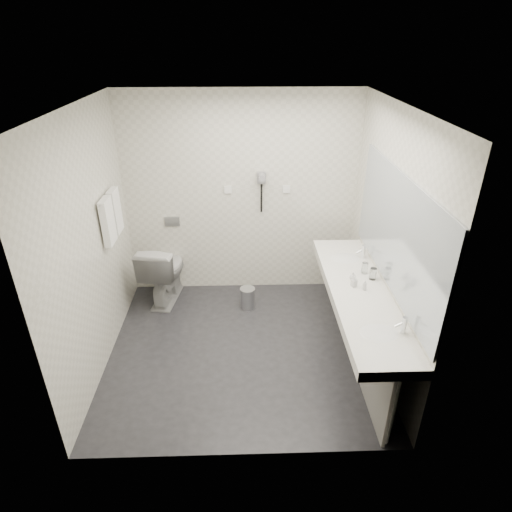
{
  "coord_description": "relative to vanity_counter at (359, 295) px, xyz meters",
  "views": [
    {
      "loc": [
        0.03,
        -3.63,
        3.05
      ],
      "look_at": [
        0.15,
        0.15,
        1.05
      ],
      "focal_mm": 30.15,
      "sensor_mm": 36.0,
      "label": 1
    }
  ],
  "objects": [
    {
      "name": "basin_near",
      "position": [
        0.0,
        -0.65,
        0.04
      ],
      "size": [
        0.4,
        0.31,
        0.05
      ],
      "primitive_type": "ellipsoid",
      "color": "white",
      "rests_on": "vanity_counter"
    },
    {
      "name": "dryer_cradle",
      "position": [
        -0.88,
        1.47,
        0.7
      ],
      "size": [
        0.1,
        0.04,
        0.14
      ],
      "primitive_type": "cube",
      "color": "gray",
      "rests_on": "wall_back"
    },
    {
      "name": "mirror",
      "position": [
        0.26,
        0.0,
        0.65
      ],
      "size": [
        0.02,
        2.2,
        1.05
      ],
      "primitive_type": "cube",
      "color": "#B2BCC6",
      "rests_on": "wall_right"
    },
    {
      "name": "flush_plate",
      "position": [
        -1.98,
        1.49,
        0.15
      ],
      "size": [
        0.18,
        0.02,
        0.12
      ],
      "primitive_type": "cube",
      "color": "#B2B5BA",
      "rests_on": "wall_back"
    },
    {
      "name": "bin_lid",
      "position": [
        -1.06,
        0.98,
        -0.54
      ],
      "size": [
        0.18,
        0.18,
        0.02
      ],
      "primitive_type": "cylinder",
      "color": "#B2B5BA",
      "rests_on": "pedal_bin"
    },
    {
      "name": "wall_back",
      "position": [
        -1.12,
        1.5,
        0.45
      ],
      "size": [
        2.8,
        0.0,
        2.8
      ],
      "primitive_type": "plane",
      "rotation": [
        1.57,
        0.0,
        0.0
      ],
      "color": "silver",
      "rests_on": "floor"
    },
    {
      "name": "basin_far",
      "position": [
        0.0,
        0.65,
        0.04
      ],
      "size": [
        0.4,
        0.31,
        0.05
      ],
      "primitive_type": "ellipsoid",
      "color": "white",
      "rests_on": "vanity_counter"
    },
    {
      "name": "dryer_cord",
      "position": [
        -0.88,
        1.46,
        0.45
      ],
      "size": [
        0.02,
        0.02,
        0.35
      ],
      "primitive_type": "cylinder",
      "color": "black",
      "rests_on": "dryer_cradle"
    },
    {
      "name": "vanity_post_near",
      "position": [
        0.05,
        -1.04,
        -0.42
      ],
      "size": [
        0.06,
        0.06,
        0.75
      ],
      "primitive_type": "cylinder",
      "color": "silver",
      "rests_on": "floor"
    },
    {
      "name": "dryer_barrel",
      "position": [
        -0.88,
        1.4,
        0.73
      ],
      "size": [
        0.08,
        0.14,
        0.08
      ],
      "primitive_type": "cylinder",
      "rotation": [
        1.57,
        0.0,
        0.0
      ],
      "color": "gray",
      "rests_on": "dryer_cradle"
    },
    {
      "name": "wall_front",
      "position": [
        -1.12,
        -1.1,
        0.45
      ],
      "size": [
        2.8,
        0.0,
        2.8
      ],
      "primitive_type": "plane",
      "rotation": [
        -1.57,
        0.0,
        0.0
      ],
      "color": "silver",
      "rests_on": "floor"
    },
    {
      "name": "switch_plate_a",
      "position": [
        -1.27,
        1.49,
        0.55
      ],
      "size": [
        0.09,
        0.02,
        0.09
      ],
      "primitive_type": "cube",
      "color": "white",
      "rests_on": "wall_back"
    },
    {
      "name": "vanity_panel",
      "position": [
        0.02,
        0.0,
        -0.42
      ],
      "size": [
        0.03,
        2.15,
        0.75
      ],
      "primitive_type": "cube",
      "color": "gray",
      "rests_on": "floor"
    },
    {
      "name": "switch_plate_b",
      "position": [
        -0.57,
        1.49,
        0.55
      ],
      "size": [
        0.09,
        0.02,
        0.09
      ],
      "primitive_type": "cube",
      "color": "white",
      "rests_on": "wall_back"
    },
    {
      "name": "wall_right",
      "position": [
        0.27,
        0.2,
        0.45
      ],
      "size": [
        0.0,
        2.6,
        2.6
      ],
      "primitive_type": "plane",
      "rotation": [
        1.57,
        0.0,
        -1.57
      ],
      "color": "silver",
      "rests_on": "floor"
    },
    {
      "name": "glass_left",
      "position": [
        0.18,
        0.2,
        0.11
      ],
      "size": [
        0.08,
        0.08,
        0.12
      ],
      "primitive_type": "cylinder",
      "rotation": [
        0.0,
        0.0,
        0.17
      ],
      "color": "silver",
      "rests_on": "vanity_counter"
    },
    {
      "name": "faucet_near",
      "position": [
        0.19,
        -0.65,
        0.12
      ],
      "size": [
        0.04,
        0.04,
        0.15
      ],
      "primitive_type": "cylinder",
      "color": "silver",
      "rests_on": "vanity_counter"
    },
    {
      "name": "pedal_bin",
      "position": [
        -1.06,
        0.98,
        -0.67
      ],
      "size": [
        0.22,
        0.22,
        0.26
      ],
      "primitive_type": "cylinder",
      "rotation": [
        0.0,
        0.0,
        -0.26
      ],
      "color": "#B2B5BA",
      "rests_on": "floor"
    },
    {
      "name": "soap_bottle_c",
      "position": [
        0.05,
        0.01,
        0.1
      ],
      "size": [
        0.05,
        0.05,
        0.1
      ],
      "primitive_type": "imported",
      "rotation": [
        0.0,
        0.0,
        0.14
      ],
      "color": "white",
      "rests_on": "vanity_counter"
    },
    {
      "name": "ceiling",
      "position": [
        -1.12,
        0.2,
        1.7
      ],
      "size": [
        2.8,
        2.8,
        0.0
      ],
      "primitive_type": "plane",
      "rotation": [
        3.14,
        0.0,
        0.0
      ],
      "color": "white",
      "rests_on": "wall_back"
    },
    {
      "name": "towel_rail",
      "position": [
        -2.47,
        0.75,
        0.75
      ],
      "size": [
        0.02,
        0.62,
        0.02
      ],
      "primitive_type": "cylinder",
      "rotation": [
        1.57,
        0.0,
        0.0
      ],
      "color": "silver",
      "rests_on": "wall_left"
    },
    {
      "name": "floor",
      "position": [
        -1.12,
        0.2,
        -0.8
      ],
      "size": [
        2.8,
        2.8,
        0.0
      ],
      "primitive_type": "plane",
      "color": "#232327",
      "rests_on": "ground"
    },
    {
      "name": "vanity_post_far",
      "position": [
        0.05,
        1.04,
        -0.42
      ],
      "size": [
        0.06,
        0.06,
        0.75
      ],
      "primitive_type": "cylinder",
      "color": "silver",
      "rests_on": "floor"
    },
    {
      "name": "toilet",
      "position": [
        -2.09,
        1.22,
        -0.4
      ],
      "size": [
        0.56,
        0.84,
        0.79
      ],
      "primitive_type": "imported",
      "rotation": [
        0.0,
        0.0,
        2.99
      ],
      "color": "white",
      "rests_on": "floor"
    },
    {
      "name": "soap_bottle_a",
      "position": [
        -0.04,
        0.07,
        0.1
      ],
      "size": [
        0.06,
        0.06,
        0.11
      ],
      "primitive_type": "imported",
      "rotation": [
        0.0,
        0.0,
        0.42
      ],
      "color": "white",
      "rests_on": "vanity_counter"
    },
    {
      "name": "faucet_far",
      "position": [
        0.19,
        0.65,
        0.12
      ],
      "size": [
        0.04,
        0.04,
        0.15
      ],
      "primitive_type": "cylinder",
      "color": "silver",
      "rests_on": "vanity_counter"
    },
    {
      "name": "vanity_counter",
      "position": [
        0.0,
        0.0,
        0.0
      ],
      "size": [
        0.55,
        2.2,
        0.1
      ],
      "primitive_type": "cube",
      "color": "white",
      "rests_on": "floor"
    },
    {
      "name": "towel_near",
      "position": [
        -2.46,
        0.61,
        0.53
      ],
      "size": [
        0.07,
        0.24,
        0.48
      ],
      "primitive_type": "cube",
      "color": "white",
      "rests_on": "towel_rail"
    },
    {
      "name": "wall_left",
      "position": [
        -2.52,
        0.2,
        0.45
      ],
      "size": [
        0.0,
        2.6,
        2.6
      ],
      "primitive_type": "plane",
      "rotation": [
        1.57,
        0.0,
        1.57
      ],
      "color": "silver",
      "rests_on": "floor"
    },
    {
      "name": "towel_far",
      "position": [
        -2.46,
        0.89,
        0.53
      ],
      "size": [
        0.07,
        0.24,
        0.48
      ],
      "primitive_type": "cube",
      "color": "white",
      "rests_on": "towel_rail"
    },
    {
      "name": "soap_bottle_b",
      "position": [
        -0.02,
        0.2,
        0.09
      ],
      "size": [
        0.09,
        0.09,
        0.08
      ],
      "primitive_type": "imported",
      "rotation": [
        0.0,
        0.0,
        -0.77
      ],
      "color": "white",
      "rests_on": "vanity_counter"
    },
    {
      "name": "glass_right",
      "position": [
        0.13,
        0.32,
        0.11
      ],
      "size": [
        0.08,
        0.08,
        0.11
      ],
      "primitive_type": "cylinder",
      "rotation": [
        0.0,
        0.0,
        0.36
      ],
      "color": "silver",
      "rests_on": "vanity_counter"
    }
  ]
}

